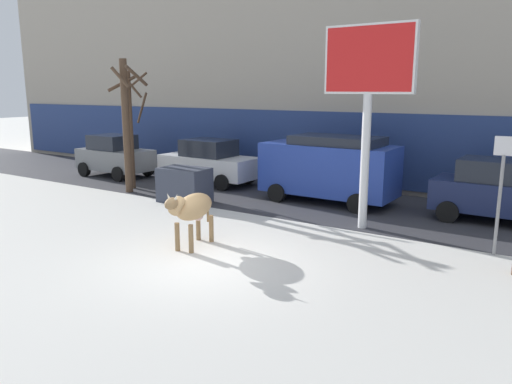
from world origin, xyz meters
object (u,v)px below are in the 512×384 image
object	(u,v)px
car_navy_hatchback	(495,191)
pedestrian_near_billboard	(210,154)
car_grey_hatchback	(115,156)
street_sign	(501,186)
car_blue_van	(329,167)
billboard	(369,72)
bare_tree_far_back	(131,125)
bare_tree_left_lot	(126,121)
cow_tan	(193,208)
pedestrian_far_left	(206,154)
car_white_sedan	(209,162)
dumpster	(185,185)

from	to	relation	value
car_navy_hatchback	pedestrian_near_billboard	world-z (taller)	car_navy_hatchback
car_grey_hatchback	street_sign	size ratio (longest dim) A/B	1.25
car_grey_hatchback	car_blue_van	xyz separation A→B (m)	(10.35, 0.45, 0.32)
billboard	bare_tree_far_back	bearing A→B (deg)	176.96
bare_tree_left_lot	bare_tree_far_back	world-z (taller)	bare_tree_left_lot
street_sign	bare_tree_far_back	bearing A→B (deg)	175.51
billboard	pedestrian_near_billboard	world-z (taller)	billboard
bare_tree_left_lot	bare_tree_far_back	size ratio (longest dim) A/B	1.09
cow_tan	pedestrian_far_left	xyz separation A→B (m)	(-6.94, 9.15, -0.11)
car_white_sedan	bare_tree_far_back	xyz separation A→B (m)	(-1.90, -2.39, 1.58)
car_navy_hatchback	dumpster	size ratio (longest dim) A/B	2.07
bare_tree_left_lot	pedestrian_near_billboard	bearing A→B (deg)	92.73
car_grey_hatchback	pedestrian_near_billboard	distance (m)	4.35
billboard	street_sign	distance (m)	4.43
car_white_sedan	car_blue_van	size ratio (longest dim) A/B	0.91
car_grey_hatchback	car_blue_van	size ratio (longest dim) A/B	0.76
car_blue_van	bare_tree_far_back	size ratio (longest dim) A/B	1.01
cow_tan	car_blue_van	bearing A→B (deg)	84.08
pedestrian_near_billboard	pedestrian_far_left	bearing A→B (deg)	180.00
billboard	street_sign	bearing A→B (deg)	-8.47
car_blue_van	street_sign	size ratio (longest dim) A/B	1.64
car_white_sedan	dumpster	xyz separation A→B (m)	(1.43, -3.16, -0.31)
billboard	pedestrian_near_billboard	xyz separation A→B (m)	(-9.57, 5.18, -3.43)
pedestrian_far_left	bare_tree_left_lot	xyz separation A→B (m)	(0.49, -5.30, 1.81)
cow_tan	car_blue_van	world-z (taller)	car_blue_van
dumpster	pedestrian_near_billboard	bearing A→B (deg)	120.11
car_white_sedan	bare_tree_left_lot	size ratio (longest dim) A/B	0.85
pedestrian_near_billboard	pedestrian_far_left	world-z (taller)	same
cow_tan	dumpster	size ratio (longest dim) A/B	1.14
pedestrian_near_billboard	street_sign	size ratio (longest dim) A/B	0.61
bare_tree_far_back	car_blue_van	bearing A→B (deg)	14.43
bare_tree_far_back	dumpster	distance (m)	3.90
pedestrian_near_billboard	bare_tree_far_back	distance (m)	4.93
cow_tan	bare_tree_left_lot	world-z (taller)	bare_tree_left_lot
car_navy_hatchback	pedestrian_far_left	distance (m)	13.03
car_blue_van	street_sign	bearing A→B (deg)	-27.55
bare_tree_far_back	pedestrian_near_billboard	bearing A→B (deg)	87.80
car_grey_hatchback	bare_tree_left_lot	bearing A→B (deg)	-33.47
bare_tree_far_back	car_navy_hatchback	bearing A→B (deg)	10.10
cow_tan	car_grey_hatchback	distance (m)	11.38
car_blue_van	pedestrian_near_billboard	bearing A→B (deg)	159.75
pedestrian_near_billboard	car_grey_hatchback	bearing A→B (deg)	-133.33
car_blue_van	bare_tree_left_lot	world-z (taller)	bare_tree_left_lot
street_sign	car_grey_hatchback	bearing A→B (deg)	171.03
car_grey_hatchback	street_sign	xyz separation A→B (m)	(16.06, -2.54, 0.74)
pedestrian_far_left	bare_tree_left_lot	size ratio (longest dim) A/B	0.35
cow_tan	car_white_sedan	xyz separation A→B (m)	(-4.98, 6.88, -0.09)
car_blue_van	car_white_sedan	bearing A→B (deg)	175.42
car_navy_hatchback	dumpster	distance (m)	9.91
car_white_sedan	car_blue_van	world-z (taller)	car_blue_van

